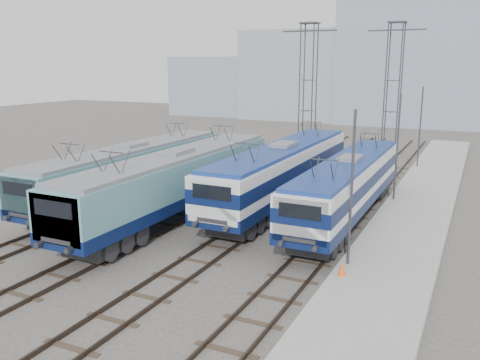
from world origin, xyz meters
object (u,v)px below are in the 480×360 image
locomotive_far_left (131,169)px  mast_front (351,193)px  mast_rear (420,129)px  safety_cone (342,269)px  mast_mid (397,150)px  catenary_tower_west (308,91)px  locomotive_center_left (175,180)px  locomotive_far_right (348,183)px  catenary_tower_east (393,91)px  locomotive_center_right (282,169)px

locomotive_far_left → mast_front: bearing=-17.8°
mast_rear → safety_cone: mast_rear is taller
mast_mid → locomotive_far_left: bearing=-155.2°
catenary_tower_west → locomotive_far_left: bearing=-114.1°
locomotive_center_left → safety_cone: (10.94, -4.51, -1.74)m
mast_mid → locomotive_far_right: bearing=-111.2°
catenary_tower_east → locomotive_far_left: bearing=-127.8°
catenary_tower_east → mast_mid: catenary_tower_east is taller
locomotive_far_right → catenary_tower_east: 15.43m
locomotive_far_left → mast_front: mast_front is taller
locomotive_center_left → catenary_tower_east: catenary_tower_east is taller
safety_cone → locomotive_far_left: bearing=157.9°
locomotive_far_right → catenary_tower_east: bearing=91.0°
locomotive_center_right → mast_mid: (6.35, 3.55, 1.13)m
locomotive_far_left → safety_cone: size_ratio=30.45×
locomotive_far_left → locomotive_center_right: bearing=21.5°
catenary_tower_west → mast_mid: size_ratio=1.71×
locomotive_center_left → mast_mid: size_ratio=2.68×
locomotive_center_right → mast_front: 10.63m
mast_mid → locomotive_center_right: bearing=-150.8°
catenary_tower_west → catenary_tower_east: (6.50, 2.00, 0.00)m
locomotive_far_left → safety_cone: 16.74m
locomotive_far_right → safety_cone: bearing=-77.3°
catenary_tower_west → mast_mid: 12.16m
locomotive_center_right → catenary_tower_west: catenary_tower_west is taller
catenary_tower_east → mast_front: size_ratio=1.71×
catenary_tower_west → safety_cone: catenary_tower_west is taller
locomotive_far_left → locomotive_center_left: (4.50, -1.75, 0.09)m
locomotive_center_left → mast_front: (10.85, -3.16, 1.17)m
locomotive_far_right → catenary_tower_west: (-6.75, 12.78, 4.44)m
locomotive_far_right → safety_cone: locomotive_far_right is taller
locomotive_far_left → locomotive_center_right: locomotive_center_right is taller
locomotive_center_left → catenary_tower_east: bearing=65.1°
locomotive_center_left → catenary_tower_west: (2.25, 16.84, 4.31)m
locomotive_center_right → safety_cone: 11.86m
locomotive_far_left → safety_cone: (15.44, -6.26, -1.65)m
mast_front → mast_rear: bearing=90.0°
catenary_tower_east → mast_mid: bearing=-78.1°
catenary_tower_west → locomotive_center_left: bearing=-97.6°
catenary_tower_west → mast_rear: (8.60, 4.00, -3.14)m
catenary_tower_east → safety_cone: bearing=-84.6°
mast_front → locomotive_far_left: bearing=162.2°
catenary_tower_west → safety_cone: (8.69, -21.35, -6.05)m
mast_rear → safety_cone: 25.52m
locomotive_center_left → safety_cone: bearing=-22.4°
locomotive_far_left → catenary_tower_west: size_ratio=1.50×
locomotive_far_left → mast_front: size_ratio=2.57×
locomotive_center_left → locomotive_center_right: (4.50, 5.29, 0.04)m
catenary_tower_west → locomotive_center_right: bearing=-79.0°
mast_rear → safety_cone: (0.09, -25.35, -2.90)m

